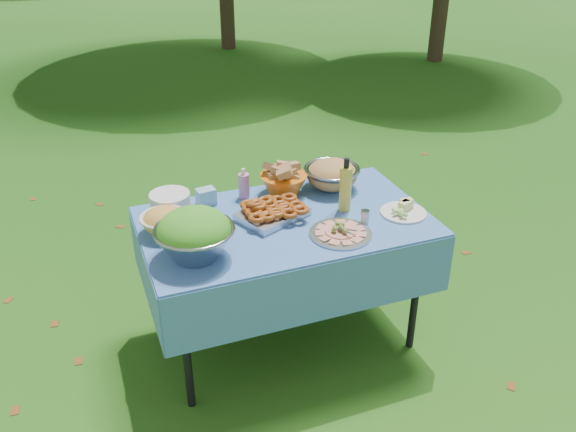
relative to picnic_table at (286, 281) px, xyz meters
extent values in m
plane|color=#0A370A|center=(0.00, 0.00, -0.38)|extent=(80.00, 80.00, 0.00)
cube|color=#79BDEA|center=(0.00, 0.00, 0.00)|extent=(1.46, 0.86, 0.76)
cylinder|color=silver|center=(-0.53, 0.30, 0.43)|extent=(0.26, 0.26, 0.10)
cube|color=#80B9C8|center=(-0.34, 0.32, 0.43)|extent=(0.11, 0.08, 0.09)
cylinder|color=#CA7EA4|center=(-0.12, 0.32, 0.47)|extent=(0.08, 0.08, 0.17)
cube|color=#B6B6BB|center=(-0.05, 0.05, 0.42)|extent=(0.40, 0.35, 0.08)
cylinder|color=#AEB2B6|center=(0.20, -0.23, 0.42)|extent=(0.38, 0.38, 0.07)
cylinder|color=gold|center=(0.33, 0.00, 0.53)|extent=(0.08, 0.08, 0.29)
cylinder|color=silver|center=(0.60, -0.15, 0.41)|extent=(0.30, 0.30, 0.07)
cylinder|color=silver|center=(0.37, -0.17, 0.42)|extent=(0.05, 0.05, 0.07)
camera|label=1|loc=(-0.96, -2.55, 1.90)|focal=38.00mm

